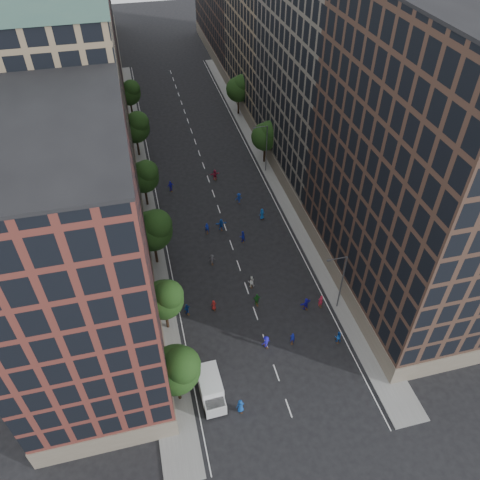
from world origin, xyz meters
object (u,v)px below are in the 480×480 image
Objects in this scene: streetlamp_far at (265,146)px; skater_2 at (338,337)px; streetlamp_near at (341,280)px; skater_1 at (292,338)px; cargo_van at (211,389)px; skater_0 at (240,406)px.

skater_2 is (-1.87, -38.09, -4.33)m from streetlamp_far.
streetlamp_near is 33.00m from streetlamp_far.
streetlamp_far is at bearing -78.46° from skater_1.
streetlamp_near reaches higher than cargo_van.
streetlamp_near is 6.94m from skater_2.
skater_0 is 14.85m from skater_2.
streetlamp_near is at bearing -90.00° from streetlamp_far.
skater_0 is at bearing -109.40° from streetlamp_far.
skater_0 is at bearing -43.97° from cargo_van.
skater_0 is 10.86m from skater_1.
cargo_van is (-18.17, -41.55, -3.68)m from streetlamp_far.
skater_0 is 1.13× the size of skater_2.
streetlamp_far is 46.84m from skater_0.
skater_0 reaches higher than skater_1.
skater_1 is (10.91, 4.63, -0.67)m from cargo_van.
streetlamp_far is 38.38m from skater_2.
skater_2 is (16.30, 3.45, -0.65)m from cargo_van.
streetlamp_near is 1.69× the size of cargo_van.
streetlamp_near is 19.47m from skater_0.
skater_0 is (2.68, -2.45, -0.54)m from cargo_van.
skater_2 is at bearing 10.48° from cargo_van.
streetlamp_near and streetlamp_far have the same top height.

